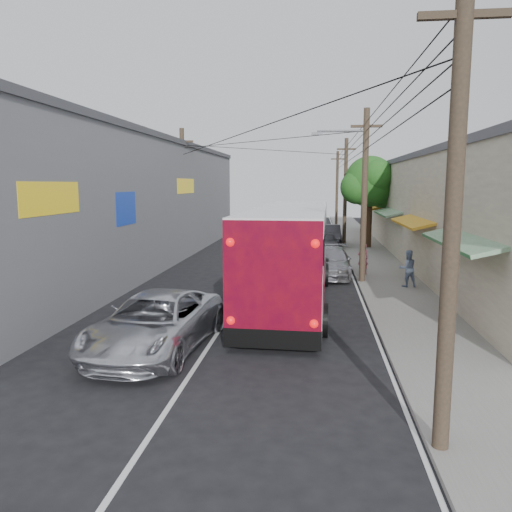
{
  "coord_description": "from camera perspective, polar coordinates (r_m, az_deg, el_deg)",
  "views": [
    {
      "loc": [
        2.98,
        -10.4,
        4.64
      ],
      "look_at": [
        0.89,
        7.17,
        2.07
      ],
      "focal_mm": 35.0,
      "sensor_mm": 36.0,
      "label": 1
    }
  ],
  "objects": [
    {
      "name": "ground",
      "position": [
        11.77,
        -8.77,
        -15.04
      ],
      "size": [
        120.0,
        120.0,
        0.0
      ],
      "primitive_type": "plane",
      "color": "black",
      "rests_on": "ground"
    },
    {
      "name": "sidewalk",
      "position": [
        30.94,
        13.23,
        -0.47
      ],
      "size": [
        3.0,
        80.0,
        0.12
      ],
      "primitive_type": "cube",
      "color": "slate",
      "rests_on": "ground"
    },
    {
      "name": "building_right",
      "position": [
        33.41,
        20.73,
        5.17
      ],
      "size": [
        7.09,
        40.0,
        6.25
      ],
      "color": "beige",
      "rests_on": "ground"
    },
    {
      "name": "building_left",
      "position": [
        30.65,
        -15.31,
        6.12
      ],
      "size": [
        7.2,
        36.0,
        7.25
      ],
      "color": "gray",
      "rests_on": "ground"
    },
    {
      "name": "utility_poles",
      "position": [
        30.73,
        7.1,
        7.24
      ],
      "size": [
        11.8,
        45.28,
        8.0
      ],
      "color": "#473828",
      "rests_on": "ground"
    },
    {
      "name": "street_tree",
      "position": [
        36.62,
        13.01,
        8.1
      ],
      "size": [
        4.4,
        4.0,
        6.6
      ],
      "color": "#3F2B19",
      "rests_on": "ground"
    },
    {
      "name": "coach_bus",
      "position": [
        19.72,
        3.99,
        0.36
      ],
      "size": [
        3.26,
        13.06,
        3.74
      ],
      "rotation": [
        0.0,
        0.0,
        -0.03
      ],
      "color": "white",
      "rests_on": "ground"
    },
    {
      "name": "jeepney",
      "position": [
        14.3,
        -11.43,
        -7.5
      ],
      "size": [
        3.12,
        5.92,
        1.59
      ],
      "primitive_type": "imported",
      "rotation": [
        0.0,
        0.0,
        -0.09
      ],
      "color": "silver",
      "rests_on": "ground"
    },
    {
      "name": "parked_suv",
      "position": [
        25.5,
        8.54,
        -0.68
      ],
      "size": [
        2.19,
        5.01,
        1.43
      ],
      "primitive_type": "imported",
      "rotation": [
        0.0,
        0.0,
        -0.04
      ],
      "color": "gray",
      "rests_on": "ground"
    },
    {
      "name": "parked_car_mid",
      "position": [
        35.52,
        8.06,
        1.72
      ],
      "size": [
        1.63,
        3.83,
        1.29
      ],
      "primitive_type": "imported",
      "rotation": [
        0.0,
        0.0,
        0.03
      ],
      "color": "#27272C",
      "rests_on": "ground"
    },
    {
      "name": "parked_car_far",
      "position": [
        37.61,
        8.3,
        2.31
      ],
      "size": [
        1.79,
        4.89,
        1.6
      ],
      "primitive_type": "imported",
      "rotation": [
        0.0,
        0.0,
        0.02
      ],
      "color": "black",
      "rests_on": "ground"
    },
    {
      "name": "pedestrian_near",
      "position": [
        25.57,
        12.13,
        -0.32
      ],
      "size": [
        0.66,
        0.54,
        1.58
      ],
      "primitive_type": "imported",
      "rotation": [
        0.0,
        0.0,
        3.46
      ],
      "color": "pink",
      "rests_on": "sidewalk"
    },
    {
      "name": "pedestrian_far",
      "position": [
        23.0,
        16.94,
        -1.37
      ],
      "size": [
        0.9,
        0.76,
        1.63
      ],
      "primitive_type": "imported",
      "rotation": [
        0.0,
        0.0,
        3.34
      ],
      "color": "#8197BC",
      "rests_on": "sidewalk"
    }
  ]
}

